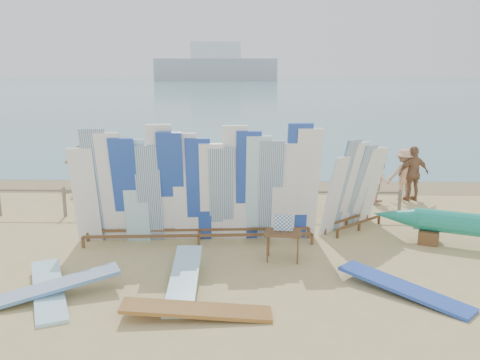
{
  "coord_description": "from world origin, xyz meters",
  "views": [
    {
      "loc": [
        1.65,
        -11.6,
        4.36
      ],
      "look_at": [
        1.29,
        2.72,
        1.21
      ],
      "focal_mm": 38.0,
      "sensor_mm": 36.0,
      "label": 1
    }
  ],
  "objects_px": {
    "beach_chair_left": "(209,200)",
    "beachgoer_2": "(146,186)",
    "vendor_table": "(283,245)",
    "beachgoer_3": "(214,174)",
    "flat_board_e": "(50,298)",
    "beach_chair_right": "(249,202)",
    "main_surfboard_rack": "(199,190)",
    "side_surfboard_rack": "(354,188)",
    "flat_board_b": "(185,287)",
    "beachgoer_9": "(404,174)",
    "flat_board_d": "(403,295)",
    "beachgoer_8": "(381,179)",
    "beachgoer_4": "(187,185)",
    "flat_board_a": "(49,295)",
    "beachgoer_extra_1": "(81,168)",
    "beachgoer_11": "(87,162)",
    "beachgoer_10": "(413,174)",
    "flat_board_c": "(197,317)",
    "beachgoer_6": "(291,182)",
    "stroller": "(289,198)",
    "beachgoer_7": "(257,178)"
  },
  "relations": [
    {
      "from": "flat_board_a",
      "to": "beach_chair_right",
      "type": "height_order",
      "value": "beach_chair_right"
    },
    {
      "from": "flat_board_c",
      "to": "flat_board_e",
      "type": "bearing_deg",
      "value": 73.91
    },
    {
      "from": "beach_chair_right",
      "to": "beachgoer_9",
      "type": "relative_size",
      "value": 0.45
    },
    {
      "from": "side_surfboard_rack",
      "to": "beach_chair_right",
      "type": "distance_m",
      "value": 3.61
    },
    {
      "from": "flat_board_d",
      "to": "vendor_table",
      "type": "bearing_deg",
      "value": 94.08
    },
    {
      "from": "main_surfboard_rack",
      "to": "beachgoer_3",
      "type": "distance_m",
      "value": 4.54
    },
    {
      "from": "flat_board_d",
      "to": "beachgoer_extra_1",
      "type": "height_order",
      "value": "beachgoer_extra_1"
    },
    {
      "from": "main_surfboard_rack",
      "to": "flat_board_d",
      "type": "xyz_separation_m",
      "value": [
        4.34,
        -2.97,
        -1.39
      ]
    },
    {
      "from": "beachgoer_7",
      "to": "main_surfboard_rack",
      "type": "bearing_deg",
      "value": -16.62
    },
    {
      "from": "side_surfboard_rack",
      "to": "flat_board_b",
      "type": "distance_m",
      "value": 5.86
    },
    {
      "from": "flat_board_b",
      "to": "side_surfboard_rack",
      "type": "bearing_deg",
      "value": 41.65
    },
    {
      "from": "side_surfboard_rack",
      "to": "flat_board_e",
      "type": "height_order",
      "value": "side_surfboard_rack"
    },
    {
      "from": "main_surfboard_rack",
      "to": "flat_board_d",
      "type": "relative_size",
      "value": 2.29
    },
    {
      "from": "beachgoer_4",
      "to": "beachgoer_3",
      "type": "bearing_deg",
      "value": -122.85
    },
    {
      "from": "main_surfboard_rack",
      "to": "flat_board_d",
      "type": "bearing_deg",
      "value": -38.28
    },
    {
      "from": "vendor_table",
      "to": "flat_board_b",
      "type": "xyz_separation_m",
      "value": [
        -2.09,
        -1.56,
        -0.37
      ]
    },
    {
      "from": "vendor_table",
      "to": "flat_board_a",
      "type": "xyz_separation_m",
      "value": [
        -4.72,
        -1.98,
        -0.37
      ]
    },
    {
      "from": "flat_board_b",
      "to": "beachgoer_11",
      "type": "height_order",
      "value": "beachgoer_11"
    },
    {
      "from": "side_surfboard_rack",
      "to": "flat_board_a",
      "type": "relative_size",
      "value": 0.96
    },
    {
      "from": "main_surfboard_rack",
      "to": "beachgoer_6",
      "type": "height_order",
      "value": "main_surfboard_rack"
    },
    {
      "from": "beachgoer_9",
      "to": "beachgoer_4",
      "type": "bearing_deg",
      "value": 0.71
    },
    {
      "from": "beachgoer_11",
      "to": "beachgoer_10",
      "type": "xyz_separation_m",
      "value": [
        11.64,
        -1.97,
        0.0
      ]
    },
    {
      "from": "vendor_table",
      "to": "beachgoer_3",
      "type": "distance_m",
      "value": 6.03
    },
    {
      "from": "flat_board_b",
      "to": "flat_board_e",
      "type": "xyz_separation_m",
      "value": [
        -2.55,
        -0.56,
        0.0
      ]
    },
    {
      "from": "beachgoer_6",
      "to": "beachgoer_4",
      "type": "bearing_deg",
      "value": -55.14
    },
    {
      "from": "vendor_table",
      "to": "beachgoer_extra_1",
      "type": "height_order",
      "value": "beachgoer_extra_1"
    },
    {
      "from": "beachgoer_extra_1",
      "to": "beachgoer_9",
      "type": "bearing_deg",
      "value": -113.61
    },
    {
      "from": "beachgoer_11",
      "to": "beachgoer_6",
      "type": "bearing_deg",
      "value": -48.34
    },
    {
      "from": "beachgoer_8",
      "to": "flat_board_d",
      "type": "bearing_deg",
      "value": -166.47
    },
    {
      "from": "beachgoer_2",
      "to": "beachgoer_4",
      "type": "height_order",
      "value": "beachgoer_2"
    },
    {
      "from": "beach_chair_right",
      "to": "beachgoer_4",
      "type": "relative_size",
      "value": 0.5
    },
    {
      "from": "flat_board_e",
      "to": "beach_chair_right",
      "type": "height_order",
      "value": "beach_chair_right"
    },
    {
      "from": "main_surfboard_rack",
      "to": "beachgoer_extra_1",
      "type": "height_order",
      "value": "main_surfboard_rack"
    },
    {
      "from": "beach_chair_right",
      "to": "beachgoer_6",
      "type": "distance_m",
      "value": 1.55
    },
    {
      "from": "beachgoer_9",
      "to": "side_surfboard_rack",
      "type": "bearing_deg",
      "value": 44.62
    },
    {
      "from": "flat_board_d",
      "to": "beach_chair_right",
      "type": "xyz_separation_m",
      "value": [
        -3.09,
        6.16,
        0.23
      ]
    },
    {
      "from": "vendor_table",
      "to": "beachgoer_2",
      "type": "distance_m",
      "value": 5.7
    },
    {
      "from": "stroller",
      "to": "beachgoer_2",
      "type": "distance_m",
      "value": 4.42
    },
    {
      "from": "flat_board_c",
      "to": "beachgoer_6",
      "type": "distance_m",
      "value": 8.06
    },
    {
      "from": "flat_board_d",
      "to": "beachgoer_extra_1",
      "type": "xyz_separation_m",
      "value": [
        -9.21,
        8.52,
        0.83
      ]
    },
    {
      "from": "beachgoer_3",
      "to": "beachgoer_4",
      "type": "bearing_deg",
      "value": -14.6
    },
    {
      "from": "flat_board_e",
      "to": "beachgoer_4",
      "type": "distance_m",
      "value": 6.76
    },
    {
      "from": "vendor_table",
      "to": "flat_board_a",
      "type": "distance_m",
      "value": 5.13
    },
    {
      "from": "beachgoer_extra_1",
      "to": "stroller",
      "type": "bearing_deg",
      "value": -129.01
    },
    {
      "from": "beachgoer_10",
      "to": "beachgoer_8",
      "type": "bearing_deg",
      "value": 1.45
    },
    {
      "from": "beach_chair_left",
      "to": "beachgoer_2",
      "type": "height_order",
      "value": "beachgoer_2"
    },
    {
      "from": "beach_chair_left",
      "to": "beachgoer_8",
      "type": "distance_m",
      "value": 5.7
    },
    {
      "from": "flat_board_c",
      "to": "beachgoer_8",
      "type": "xyz_separation_m",
      "value": [
        5.21,
        8.07,
        0.82
      ]
    },
    {
      "from": "side_surfboard_rack",
      "to": "beachgoer_8",
      "type": "distance_m",
      "value": 3.2
    },
    {
      "from": "vendor_table",
      "to": "beachgoer_10",
      "type": "bearing_deg",
      "value": 55.6
    }
  ]
}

